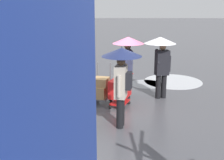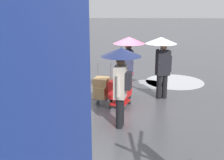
% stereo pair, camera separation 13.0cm
% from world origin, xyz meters
% --- Properties ---
extents(ground_plane, '(90.00, 90.00, 0.00)m').
position_xyz_m(ground_plane, '(0.00, 0.00, 0.00)').
color(ground_plane, '#4C4C51').
extents(slush_patch_near_cluster, '(2.38, 2.38, 0.01)m').
position_xyz_m(slush_patch_near_cluster, '(-2.86, -2.73, 0.00)').
color(slush_patch_near_cluster, silver).
rests_on(slush_patch_near_cluster, ground).
extents(slush_patch_under_van, '(1.31, 1.31, 0.01)m').
position_xyz_m(slush_patch_under_van, '(-1.70, -2.31, 0.00)').
color(slush_patch_under_van, '#999BA0').
rests_on(slush_patch_under_van, ground).
extents(cargo_van_parked_right, '(2.24, 5.36, 2.60)m').
position_xyz_m(cargo_van_parked_right, '(3.22, -1.18, 1.18)').
color(cargo_van_parked_right, white).
rests_on(cargo_van_parked_right, ground).
extents(shopping_cart_vendor, '(0.80, 0.96, 1.04)m').
position_xyz_m(shopping_cart_vendor, '(-0.63, 0.24, 0.57)').
color(shopping_cart_vendor, red).
rests_on(shopping_cart_vendor, ground).
extents(hand_dolly_boxes, '(0.67, 0.81, 1.32)m').
position_xyz_m(hand_dolly_boxes, '(-0.03, -0.00, 0.52)').
color(hand_dolly_boxes, '#515156').
rests_on(hand_dolly_boxes, ground).
extents(pedestrian_pink_side, '(1.04, 1.04, 2.15)m').
position_xyz_m(pedestrian_pink_side, '(-0.65, 1.70, 1.57)').
color(pedestrian_pink_side, black).
rests_on(pedestrian_pink_side, ground).
extents(pedestrian_black_side, '(1.04, 1.04, 2.15)m').
position_xyz_m(pedestrian_black_side, '(-1.99, -0.61, 1.57)').
color(pedestrian_black_side, black).
rests_on(pedestrian_black_side, ground).
extents(pedestrian_white_side, '(1.04, 1.04, 2.15)m').
position_xyz_m(pedestrian_white_side, '(-0.89, -0.61, 1.58)').
color(pedestrian_white_side, black).
rests_on(pedestrian_white_side, ground).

